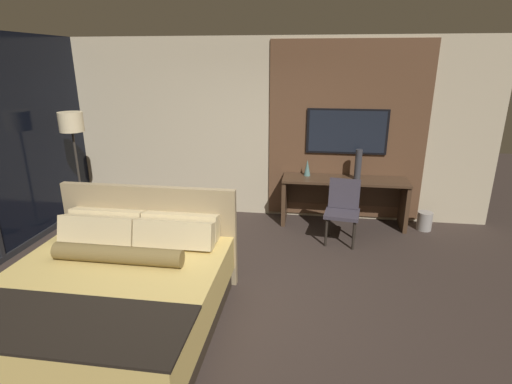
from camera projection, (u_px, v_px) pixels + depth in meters
name	position (u px, v px, depth m)	size (l,w,h in m)	color
ground_plane	(225.00, 298.00, 4.32)	(16.00, 16.00, 0.00)	#332823
wall_back_tv_panel	(270.00, 130.00, 6.29)	(7.20, 0.09, 2.80)	#BCAD8E
bed	(113.00, 295.00, 3.75)	(2.01, 2.12, 1.13)	#33281E
desk	(344.00, 193.00, 6.15)	(1.87, 0.52, 0.74)	#422D1E
tv	(347.00, 132.00, 6.05)	(1.22, 0.04, 0.68)	black
desk_chair	(343.00, 206.00, 5.56)	(0.52, 0.52, 0.88)	#38333D
floor_lamp	(72.00, 132.00, 5.75)	(0.34, 0.34, 1.75)	#282623
vase_tall	(358.00, 165.00, 5.96)	(0.10, 0.10, 0.45)	#333338
vase_short	(307.00, 168.00, 6.17)	(0.10, 0.10, 0.25)	#4C706B
waste_bin	(425.00, 221.00, 6.03)	(0.22, 0.22, 0.28)	gray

